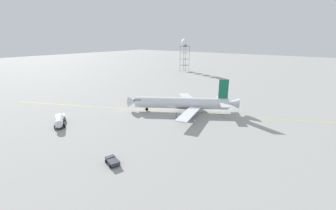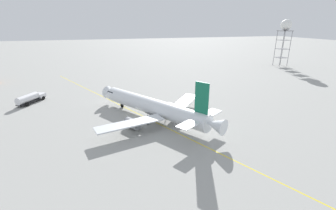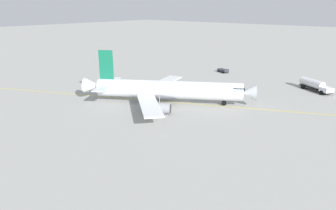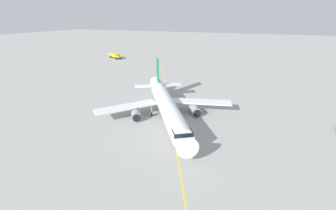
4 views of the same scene
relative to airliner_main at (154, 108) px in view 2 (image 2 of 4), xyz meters
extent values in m
plane|color=#9E9E99|center=(3.05, -2.39, -2.99)|extent=(600.00, 600.00, 0.00)
cylinder|color=silver|center=(0.26, -0.42, 0.19)|extent=(20.45, 29.24, 3.92)
cone|color=silver|center=(9.47, -15.00, 0.19)|extent=(4.75, 4.53, 3.73)
cone|color=silver|center=(-9.11, 14.43, 0.49)|extent=(4.95, 5.16, 3.33)
cube|color=black|center=(8.30, -13.14, 1.07)|extent=(4.10, 3.81, 0.70)
ellipsoid|color=slate|center=(-0.59, 0.94, -0.89)|extent=(9.15, 11.66, 2.16)
cube|color=#146B4C|center=(-7.28, 11.53, 5.39)|extent=(1.91, 2.83, 6.47)
cube|color=silver|center=(-4.13, 13.51, 0.98)|extent=(6.35, 5.33, 0.20)
cube|color=silver|center=(-10.42, 9.54, 0.98)|extent=(6.35, 5.33, 0.20)
cube|color=silver|center=(6.77, 6.75, -0.49)|extent=(15.18, 7.08, 0.28)
cube|color=silver|center=(-9.01, -3.21, -0.49)|extent=(12.17, 13.68, 0.28)
cylinder|color=gray|center=(5.94, 3.93, -1.84)|extent=(3.86, 4.36, 2.18)
cylinder|color=black|center=(6.98, 2.29, -1.84)|extent=(1.65, 1.12, 1.86)
cylinder|color=gray|center=(-6.10, -3.67, -1.84)|extent=(3.86, 4.36, 2.18)
cylinder|color=black|center=(-5.07, -5.31, -1.84)|extent=(1.65, 1.12, 1.86)
cylinder|color=#9EA0A5|center=(6.77, -10.73, -1.46)|extent=(0.20, 0.20, 1.94)
cylinder|color=black|center=(6.77, -10.73, -2.44)|extent=(0.84, 1.09, 1.10)
cylinder|color=#9EA0A5|center=(2.25, 2.74, -1.46)|extent=(0.20, 0.20, 1.94)
cylinder|color=black|center=(2.25, 2.74, -2.44)|extent=(0.84, 1.09, 1.10)
cylinder|color=#9EA0A5|center=(-3.44, -0.85, -1.46)|extent=(0.20, 0.20, 1.94)
cylinder|color=black|center=(-3.44, -0.85, -2.44)|extent=(0.84, 1.09, 1.10)
cube|color=#232326|center=(32.29, -22.50, -2.34)|extent=(6.69, 9.27, 0.20)
cube|color=silver|center=(30.47, -25.56, -1.69)|extent=(3.39, 3.35, 1.10)
cube|color=black|center=(29.91, -26.51, -1.52)|extent=(1.86, 1.15, 0.62)
cylinder|color=silver|center=(32.95, -21.38, -1.18)|extent=(5.35, 7.03, 2.12)
cylinder|color=black|center=(31.67, -26.01, -2.44)|extent=(0.80, 1.09, 1.10)
cylinder|color=black|center=(29.51, -24.72, -2.44)|extent=(0.80, 1.09, 1.10)
cylinder|color=black|center=(34.92, -20.53, -2.44)|extent=(0.80, 1.09, 1.10)
cylinder|color=black|center=(32.76, -19.24, -2.44)|extent=(0.80, 1.09, 1.10)
cylinder|color=slate|center=(-81.43, -51.29, 6.20)|extent=(0.24, 0.24, 18.37)
cylinder|color=slate|center=(-86.45, -51.29, 6.20)|extent=(0.24, 0.24, 18.37)
cylinder|color=slate|center=(-86.45, -56.31, 6.20)|extent=(0.24, 0.24, 18.37)
cylinder|color=slate|center=(-81.43, -56.31, 6.20)|extent=(0.24, 0.24, 18.37)
cube|color=slate|center=(-83.94, -53.80, 1.61)|extent=(5.22, 5.22, 0.16)
cube|color=slate|center=(-83.94, -53.80, 6.20)|extent=(5.22, 5.22, 0.16)
cube|color=slate|center=(-83.94, -53.80, 10.79)|extent=(5.22, 5.22, 0.16)
cube|color=slate|center=(-83.94, -53.80, 15.54)|extent=(5.82, 5.82, 0.30)
sphere|color=white|center=(-83.94, -53.80, 18.46)|extent=(5.54, 5.54, 5.54)
cube|color=yellow|center=(1.28, -0.27, -2.98)|extent=(56.17, 119.75, 0.01)
camera|label=1|loc=(62.95, 41.10, 22.07)|focal=24.05mm
camera|label=2|loc=(11.83, 52.39, 19.73)|focal=24.94mm
camera|label=3|loc=(-50.23, -42.72, 17.97)|focal=32.88mm
camera|label=4|loc=(18.64, -45.76, 19.56)|focal=24.22mm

